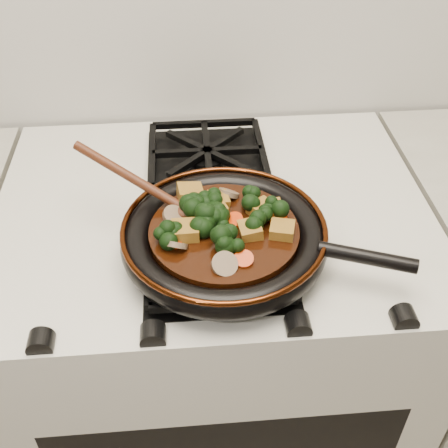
{
  "coord_description": "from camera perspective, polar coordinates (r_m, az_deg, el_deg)",
  "views": [
    {
      "loc": [
        -0.04,
        0.92,
        1.52
      ],
      "look_at": [
        0.01,
        1.56,
        0.97
      ],
      "focal_mm": 45.0,
      "sensor_mm": 36.0,
      "label": 1
    }
  ],
  "objects": [
    {
      "name": "broccoli_floret_0",
      "position": [
        0.85,
        -1.1,
        0.34
      ],
      "size": [
        0.07,
        0.07,
        0.06
      ],
      "primitive_type": null,
      "rotation": [
        0.11,
        0.05,
        1.41
      ],
      "color": "black",
      "rests_on": "braising_sauce"
    },
    {
      "name": "tofu_cube_4",
      "position": [
        0.9,
        -3.45,
        3.08
      ],
      "size": [
        0.05,
        0.05,
        0.03
      ],
      "primitive_type": "cube",
      "rotation": [
        -0.11,
        0.11,
        0.09
      ],
      "color": "olive",
      "rests_on": "braising_sauce"
    },
    {
      "name": "broccoli_floret_4",
      "position": [
        0.88,
        -1.73,
        2.14
      ],
      "size": [
        0.07,
        0.08,
        0.06
      ],
      "primitive_type": null,
      "rotation": [
        0.15,
        -0.02,
        0.18
      ],
      "color": "black",
      "rests_on": "braising_sauce"
    },
    {
      "name": "skillet",
      "position": [
        0.86,
        0.15,
        -1.35
      ],
      "size": [
        0.43,
        0.32,
        0.05
      ],
      "rotation": [
        0.0,
        0.0,
        -0.36
      ],
      "color": "black",
      "rests_on": "burner_grate_front"
    },
    {
      "name": "tofu_cube_5",
      "position": [
        0.83,
        -3.97,
        -0.74
      ],
      "size": [
        0.04,
        0.04,
        0.02
      ],
      "primitive_type": "cube",
      "rotation": [
        -0.04,
        -0.01,
        0.01
      ],
      "color": "olive",
      "rests_on": "braising_sauce"
    },
    {
      "name": "tofu_cube_1",
      "position": [
        0.83,
        2.69,
        -0.66
      ],
      "size": [
        0.04,
        0.04,
        0.02
      ],
      "primitive_type": "cube",
      "rotation": [
        -0.12,
        0.01,
        1.68
      ],
      "color": "olive",
      "rests_on": "braising_sauce"
    },
    {
      "name": "braising_sauce",
      "position": [
        0.85,
        0.0,
        -1.07
      ],
      "size": [
        0.23,
        0.23,
        0.02
      ],
      "primitive_type": "cylinder",
      "color": "black",
      "rests_on": "skillet"
    },
    {
      "name": "mushroom_slice_1",
      "position": [
        0.84,
        -5.54,
        -0.56
      ],
      "size": [
        0.04,
        0.04,
        0.03
      ],
      "primitive_type": "cylinder",
      "rotation": [
        0.66,
        0.0,
        0.41
      ],
      "color": "brown",
      "rests_on": "braising_sauce"
    },
    {
      "name": "tofu_cube_3",
      "position": [
        0.87,
        4.9,
        1.41
      ],
      "size": [
        0.03,
        0.04,
        0.02
      ],
      "primitive_type": "cube",
      "rotation": [
        -0.06,
        -0.02,
        1.59
      ],
      "color": "olive",
      "rests_on": "braising_sauce"
    },
    {
      "name": "tofu_cube_0",
      "position": [
        0.84,
        5.92,
        -0.65
      ],
      "size": [
        0.04,
        0.04,
        0.02
      ],
      "primitive_type": "cube",
      "rotation": [
        -0.01,
        0.02,
        1.3
      ],
      "color": "olive",
      "rests_on": "braising_sauce"
    },
    {
      "name": "broccoli_floret_6",
      "position": [
        0.85,
        3.64,
        0.12
      ],
      "size": [
        0.09,
        0.08,
        0.06
      ],
      "primitive_type": null,
      "rotation": [
        -0.07,
        -0.24,
        0.83
      ],
      "color": "black",
      "rests_on": "braising_sauce"
    },
    {
      "name": "broccoli_floret_7",
      "position": [
        0.84,
        -2.57,
        -0.06
      ],
      "size": [
        0.09,
        0.08,
        0.07
      ],
      "primitive_type": null,
      "rotation": [
        0.04,
        -0.2,
        2.68
      ],
      "color": "black",
      "rests_on": "braising_sauce"
    },
    {
      "name": "wooden_spoon",
      "position": [
        0.89,
        -6.96,
        3.25
      ],
      "size": [
        0.13,
        0.09,
        0.2
      ],
      "rotation": [
        0.0,
        0.0,
        2.65
      ],
      "color": "#471F0F",
      "rests_on": "braising_sauce"
    },
    {
      "name": "tofu_cube_2",
      "position": [
        0.87,
        3.96,
        1.42
      ],
      "size": [
        0.05,
        0.05,
        0.02
      ],
      "primitive_type": "cube",
      "rotation": [
        -0.03,
        0.07,
        0.62
      ],
      "color": "olive",
      "rests_on": "braising_sauce"
    },
    {
      "name": "mushroom_slice_0",
      "position": [
        0.91,
        0.47,
        3.16
      ],
      "size": [
        0.05,
        0.05,
        0.03
      ],
      "primitive_type": "cylinder",
      "rotation": [
        0.58,
        0.0,
        2.48
      ],
      "color": "brown",
      "rests_on": "braising_sauce"
    },
    {
      "name": "burner_grate_back",
      "position": [
        1.09,
        -1.72,
        6.99
      ],
      "size": [
        0.23,
        0.23,
        0.03
      ],
      "primitive_type": null,
      "color": "black",
      "rests_on": "stove"
    },
    {
      "name": "broccoli_floret_1",
      "position": [
        0.87,
        -2.69,
        1.6
      ],
      "size": [
        0.08,
        0.08,
        0.06
      ],
      "primitive_type": null,
      "rotation": [
        0.11,
        0.15,
        0.33
      ],
      "color": "black",
      "rests_on": "braising_sauce"
    },
    {
      "name": "carrot_coin_3",
      "position": [
        0.83,
        -5.38,
        -1.09
      ],
      "size": [
        0.03,
        0.03,
        0.02
      ],
      "primitive_type": "cylinder",
      "rotation": [
        -0.08,
        -0.26,
        0.0
      ],
      "color": "red",
      "rests_on": "braising_sauce"
    },
    {
      "name": "broccoli_floret_9",
      "position": [
        0.85,
        -0.93,
        0.57
      ],
      "size": [
        0.09,
        0.08,
        0.06
      ],
      "primitive_type": null,
      "rotation": [
        -0.09,
        -0.13,
        0.65
      ],
      "color": "black",
      "rests_on": "braising_sauce"
    },
    {
      "name": "burner_grate_front",
      "position": [
        0.87,
        -0.58,
        -3.23
      ],
      "size": [
        0.23,
        0.23,
        0.03
      ],
      "primitive_type": null,
      "color": "black",
      "rests_on": "stove"
    },
    {
      "name": "broccoli_floret_3",
      "position": [
        0.81,
        0.4,
        -1.85
      ],
      "size": [
        0.08,
        0.08,
        0.06
      ],
      "primitive_type": null,
      "rotation": [
        0.04,
        -0.1,
        1.16
      ],
      "color": "black",
      "rests_on": "braising_sauce"
    },
    {
      "name": "broccoli_floret_8",
      "position": [
        0.88,
        2.43,
        2.41
      ],
      "size": [
        0.09,
        0.08,
        0.08
      ],
      "primitive_type": null,
      "rotation": [
        -0.18,
        -0.23,
        0.44
      ],
      "color": "black",
      "rests_on": "braising_sauce"
    },
    {
      "name": "carrot_coin_2",
      "position": [
        0.86,
        1.02,
        0.36
      ],
      "size": [
        0.03,
        0.03,
        0.02
      ],
      "primitive_type": "cylinder",
      "rotation": [
        0.19,
        -0.26,
        0.0
      ],
      "color": "red",
      "rests_on": "braising_sauce"
    },
    {
      "name": "mushroom_slice_4",
      "position": [
        0.87,
        -5.15,
        0.88
      ],
      "size": [
        0.05,
        0.05,
        0.02
      ],
      "primitive_type": "cylinder",
      "rotation": [
        0.52,
        0.0,
        0.79
      ],
      "color": "brown",
      "rests_on": "braising_sauce"
    },
    {
      "name": "broccoli_floret_5",
      "position": [
        0.87,
        4.95,
        1.33
      ],
      "size": [
        0.07,
        0.07,
        0.06
      ],
      "primitive_type": null,
      "rotation": [
        -0.13,
        -0.17,
        1.43
      ],
      "color": "black",
      "rests_on": "braising_sauce"
    },
    {
      "name": "carrot_coin_1",
      "position": [
        0.82,
        -5.24,
        -1.81
      ],
      "size": [
        0.03,
        0.03,
        0.02
      ],
      "primitive_type": "cylinder",
      "rotation": [
        -0.11,
        0.3,
        0.0
      ],
      "color": "red",
      "rests_on": "braising_sauce"
    },
    {
      "name": "broccoli_floret_2",
      "position": [
        0.82,
        -5.84,
        -1.27
      ],
      "size": [
        0.08,
        0.08,
        0.06
      ],
      "primitive_type": null,
      "rotation": [
        0.03,
        -0.22,
        2.15
      ],
      "color": "black",
      "rests_on": "braising_sauce"
    },
    {
      "name": "stove",
      "position": [
        1.31,
        -0.92,
        -13.66
      ],
      "size": [
        0.76,
        0.6,
        0.9
      ],
      "primitive_type": "cube",
      "color": "beige",
      "rests_on": "ground"
    },
    {
      "name": "carrot_coin_4",
      "position": [
        0.79,
        2.02,
        -3.59
      ],
      "size": [
        0.03,
        0.03,
        0.02
      ],
      "primitive_type": "cylinder",
      "rotation": [
        0.29,
        -0.03,
        0.0
      ],
      "color": "red",
      "rests_on": "braising_sauce"
    },
    {
      "name": "carrot_coin_0",
      "position": [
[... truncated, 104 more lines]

